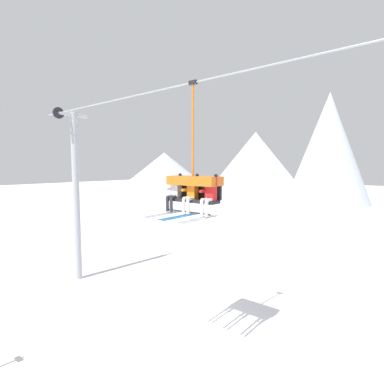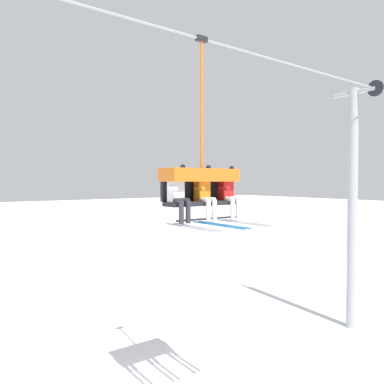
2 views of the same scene
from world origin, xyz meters
name	(u,v)px [view 1 (image 1 of 2)]	position (x,y,z in m)	size (l,w,h in m)	color
ground_plane	(190,327)	(0.00, 0.00, 0.00)	(200.00, 200.00, 0.00)	white
mountain_peak_west	(164,172)	(-42.47, 42.17, 4.62)	(23.46, 23.46, 9.24)	silver
mountain_peak_central	(255,166)	(-18.14, 40.42, 6.05)	(19.44, 19.44, 12.10)	white
mountain_peak_east	(328,148)	(-6.76, 43.51, 8.96)	(13.02, 13.02, 17.93)	silver
lift_tower_near	(76,193)	(-7.79, -0.02, 4.65)	(0.36, 1.88, 8.97)	#9EA3A8
lift_cable	(182,85)	(0.33, -0.80, 8.69)	(18.24, 0.05, 0.05)	#9EA3A8
chairlift_chair	(194,183)	(0.79, -0.73, 5.49)	(1.87, 0.74, 4.16)	#232328
skier_white	(174,192)	(0.07, -0.94, 5.17)	(0.48, 1.70, 1.34)	silver
skier_orange	(190,194)	(0.79, -0.94, 5.17)	(0.48, 1.70, 1.34)	orange
skier_red	(209,195)	(1.52, -0.94, 5.17)	(0.48, 1.70, 1.34)	red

